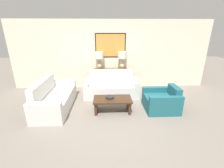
{
  "coord_description": "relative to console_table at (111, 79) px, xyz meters",
  "views": [
    {
      "loc": [
        -0.19,
        -3.56,
        2.23
      ],
      "look_at": [
        -0.0,
        0.88,
        0.65
      ],
      "focal_mm": 24.0,
      "sensor_mm": 36.0,
      "label": 1
    }
  ],
  "objects": [
    {
      "name": "back_wall",
      "position": [
        0.0,
        0.27,
        0.92
      ],
      "size": [
        7.8,
        0.12,
        2.65
      ],
      "color": "beige",
      "rests_on": "ground_plane"
    },
    {
      "name": "table_lamp_right",
      "position": [
        0.44,
        0.0,
        0.86
      ],
      "size": [
        0.34,
        0.34,
        0.67
      ],
      "color": "tan",
      "rests_on": "console_table"
    },
    {
      "name": "couch_by_back_wall",
      "position": [
        0.0,
        -0.65,
        -0.12
      ],
      "size": [
        1.92,
        0.86,
        0.88
      ],
      "color": "silver",
      "rests_on": "ground_plane"
    },
    {
      "name": "coffee_table",
      "position": [
        -0.01,
        -1.86,
        -0.11
      ],
      "size": [
        1.08,
        0.56,
        0.42
      ],
      "color": "#3D2616",
      "rests_on": "ground_plane"
    },
    {
      "name": "decorative_bowl",
      "position": [
        -0.09,
        -1.83,
        0.04
      ],
      "size": [
        0.24,
        0.24,
        0.06
      ],
      "color": "#232328",
      "rests_on": "coffee_table"
    },
    {
      "name": "couch_by_side",
      "position": [
        -1.76,
        -1.56,
        -0.12
      ],
      "size": [
        0.86,
        1.92,
        0.88
      ],
      "color": "silver",
      "rests_on": "ground_plane"
    },
    {
      "name": "console_table",
      "position": [
        0.0,
        0.0,
        0.0
      ],
      "size": [
        1.33,
        0.38,
        0.82
      ],
      "color": "brown",
      "rests_on": "ground_plane"
    },
    {
      "name": "ground_plane",
      "position": [
        0.0,
        -2.16,
        -0.41
      ],
      "size": [
        20.0,
        20.0,
        0.0
      ],
      "primitive_type": "plane",
      "color": "slate"
    },
    {
      "name": "table_lamp_left",
      "position": [
        -0.44,
        0.0,
        0.86
      ],
      "size": [
        0.34,
        0.34,
        0.67
      ],
      "color": "tan",
      "rests_on": "console_table"
    },
    {
      "name": "armchair_near_back_wall",
      "position": [
        1.45,
        -1.78,
        -0.14
      ],
      "size": [
        0.93,
        0.87,
        0.73
      ],
      "color": "#1E5B66",
      "rests_on": "ground_plane"
    }
  ]
}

